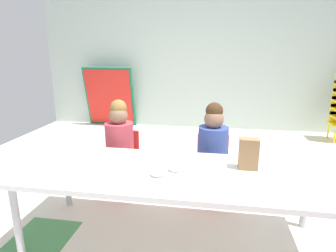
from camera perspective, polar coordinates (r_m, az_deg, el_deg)
name	(u,v)px	position (r m, az deg, el deg)	size (l,w,h in m)	color
ground_plane	(178,191)	(2.90, 2.03, -12.94)	(5.52, 5.00, 0.02)	silver
back_wall	(197,55)	(5.06, 5.91, 14.07)	(5.52, 0.10, 2.56)	#B2C1B7
craft_table	(173,176)	(1.98, 0.92, -10.06)	(2.14, 0.77, 0.55)	white
seated_child_near_camera	(120,139)	(2.66, -9.72, -2.60)	(0.32, 0.32, 0.92)	red
seated_child_middle_seat	(213,144)	(2.52, 9.08, -3.57)	(0.32, 0.32, 0.92)	red
folded_activity_table	(110,97)	(5.27, -11.71, 5.76)	(0.90, 0.29, 1.09)	#19724C
paper_bag_brown	(249,154)	(2.04, 15.98, -5.40)	(0.13, 0.09, 0.22)	#9E754C
paper_plate_near_edge	(176,170)	(1.96, 1.68, -8.95)	(0.18, 0.18, 0.01)	white
paper_plate_center_table	(152,163)	(2.08, -3.15, -7.52)	(0.18, 0.18, 0.01)	white
donut_powdered_on_plate	(176,167)	(1.95, 1.69, -8.38)	(0.12, 0.12, 0.04)	white
donut_powdered_loose	(158,172)	(1.90, -2.00, -9.37)	(0.11, 0.11, 0.03)	white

